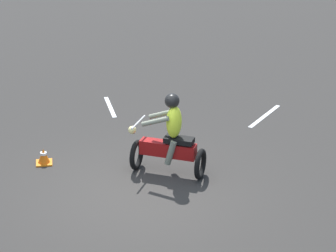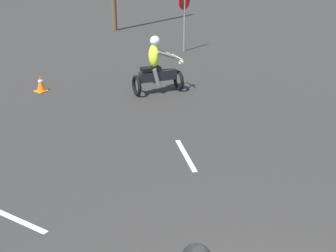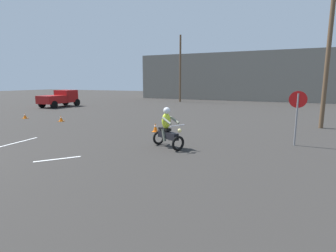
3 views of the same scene
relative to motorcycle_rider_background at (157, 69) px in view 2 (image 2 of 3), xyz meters
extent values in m
torus|color=black|center=(0.60, -0.32, -0.43)|extent=(0.37, 0.58, 0.60)
torus|color=black|center=(-0.54, 0.29, -0.43)|extent=(0.37, 0.58, 0.60)
cube|color=black|center=(0.03, -0.02, -0.21)|extent=(1.08, 0.73, 0.28)
cube|color=black|center=(-0.16, 0.09, 0.01)|extent=(0.62, 0.49, 0.10)
cylinder|color=silver|center=(0.56, -0.30, 0.27)|extent=(0.36, 0.63, 0.04)
sphere|color=#F2E08C|center=(0.67, -0.36, 0.09)|extent=(0.22, 0.22, 0.16)
ellipsoid|color=#D8F233|center=(-0.07, 0.04, 0.37)|extent=(0.44, 0.48, 0.64)
cylinder|color=slate|center=(0.10, -0.28, 0.42)|extent=(0.53, 0.34, 0.27)
cylinder|color=slate|center=(0.28, 0.07, 0.42)|extent=(0.53, 0.34, 0.27)
cylinder|color=slate|center=(-0.12, -0.09, -0.21)|extent=(0.27, 0.22, 0.51)
cylinder|color=slate|center=(0.01, 0.15, -0.21)|extent=(0.27, 0.22, 0.51)
sphere|color=silver|center=(-0.04, 0.02, 0.79)|extent=(0.38, 0.38, 0.28)
cylinder|color=slate|center=(4.77, 2.54, 0.37)|extent=(0.07, 0.07, 2.20)
cylinder|color=red|center=(4.77, 2.56, 1.22)|extent=(0.70, 0.03, 0.70)
cylinder|color=white|center=(4.77, 2.58, 1.22)|extent=(0.60, 0.01, 0.60)
cube|color=orange|center=(-1.97, 2.75, -0.71)|extent=(0.32, 0.32, 0.03)
cone|color=orange|center=(-1.97, 2.75, -0.48)|extent=(0.24, 0.24, 0.44)
cylinder|color=white|center=(-1.97, 2.75, -0.41)|extent=(0.13, 0.13, 0.05)
cube|color=silver|center=(-2.83, -3.10, -0.72)|extent=(1.07, 1.24, 0.01)
camera|label=1|loc=(4.13, -8.40, 5.06)|focal=70.00mm
camera|label=2|loc=(-9.91, -8.21, 3.47)|focal=50.00mm
camera|label=3|loc=(4.36, -9.55, 1.98)|focal=28.00mm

